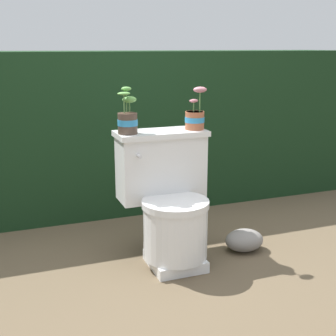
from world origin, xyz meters
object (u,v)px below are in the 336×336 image
at_px(potted_plant_midleft, 195,117).
at_px(potted_plant_left, 128,119).
at_px(garden_stone, 244,240).
at_px(toilet, 168,199).

bearing_deg(potted_plant_midleft, potted_plant_left, 178.96).
bearing_deg(garden_stone, potted_plant_midleft, 148.81).
relative_size(toilet, garden_stone, 3.10).
bearing_deg(potted_plant_midleft, toilet, -154.19).
xyz_separation_m(toilet, garden_stone, (0.46, -0.06, -0.29)).
relative_size(toilet, potted_plant_midleft, 2.96).
bearing_deg(garden_stone, toilet, 172.26).
bearing_deg(potted_plant_left, toilet, -27.65).
distance_m(potted_plant_left, potted_plant_midleft, 0.40).
bearing_deg(toilet, potted_plant_left, 152.35).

